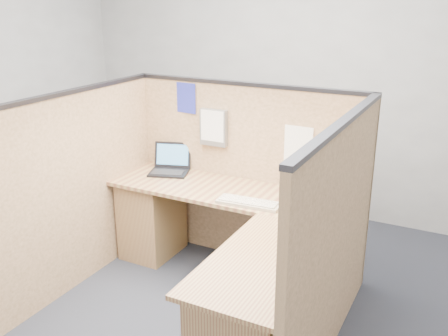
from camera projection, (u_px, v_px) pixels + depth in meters
The scene contains 13 objects.
floor at pixel (186, 315), 3.57m from camera, with size 5.00×5.00×0.00m, color #20242D.
wall_back at pixel (300, 77), 5.01m from camera, with size 5.00×5.00×0.00m, color gray.
cubicle_partitions at pixel (214, 196), 3.68m from camera, with size 2.06×1.83×1.53m.
l_desk at pixel (227, 255), 3.61m from camera, with size 1.95×1.75×0.73m.
laptop at pixel (173, 165), 4.31m from camera, with size 0.38×0.40×0.23m.
keyboard at pixel (249, 203), 3.63m from camera, with size 0.48×0.19×0.03m.
mouse at pixel (305, 214), 3.43m from camera, with size 0.10×0.06×0.04m, color silver.
hand_forearm at pixel (300, 219), 3.31m from camera, with size 0.10×0.37×0.08m.
blue_poster at pixel (186, 98), 4.19m from camera, with size 0.19×0.00×0.25m, color #232AA0.
american_flag at pixel (210, 122), 4.14m from camera, with size 0.20×0.01×0.34m.
file_holder at pixel (214, 127), 4.12m from camera, with size 0.24×0.05×0.31m.
paper_left at pixel (298, 145), 3.84m from camera, with size 0.23×0.00×0.29m, color white.
paper_right at pixel (332, 157), 3.74m from camera, with size 0.21×0.00×0.27m, color white.
Camera 1 is at (1.64, -2.57, 2.16)m, focal length 40.00 mm.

